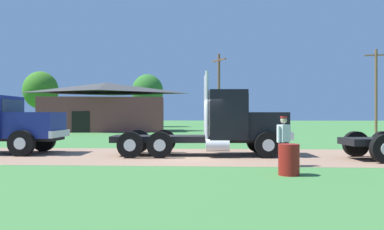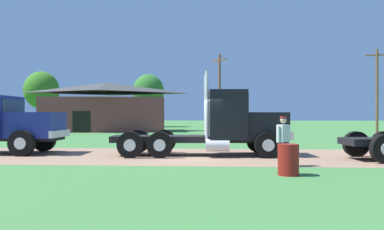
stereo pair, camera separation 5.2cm
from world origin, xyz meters
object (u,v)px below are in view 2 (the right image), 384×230
object	(u,v)px
visitor_by_barrel	(283,139)
utility_pole_far	(377,88)
steel_barrel	(288,160)
shed_building	(107,108)
truck_near_right	(0,126)
truck_foreground_white	(226,125)
utility_pole_near	(219,91)

from	to	relation	value
visitor_by_barrel	utility_pole_far	xyz separation A→B (m)	(14.23, 25.24, 3.54)
visitor_by_barrel	utility_pole_far	world-z (taller)	utility_pole_far
steel_barrel	shed_building	xyz separation A→B (m)	(-14.28, 29.41, 2.16)
truck_near_right	visitor_by_barrel	world-z (taller)	truck_near_right
visitor_by_barrel	shed_building	distance (m)	31.12
truck_near_right	visitor_by_barrel	size ratio (longest dim) A/B	4.29
truck_near_right	utility_pole_far	bearing A→B (deg)	38.94
steel_barrel	truck_near_right	bearing A→B (deg)	155.95
truck_foreground_white	truck_near_right	distance (m)	10.64
steel_barrel	utility_pole_far	distance (m)	31.04
utility_pole_near	visitor_by_barrel	bearing A→B (deg)	-85.47
truck_near_right	utility_pole_near	xyz separation A→B (m)	(10.71, 19.82, 2.87)
shed_building	visitor_by_barrel	bearing A→B (deg)	-62.20
steel_barrel	utility_pole_near	xyz separation A→B (m)	(-1.64, 25.33, 3.72)
truck_near_right	steel_barrel	bearing A→B (deg)	-24.05
steel_barrel	utility_pole_near	bearing A→B (deg)	93.70
visitor_by_barrel	steel_barrel	xyz separation A→B (m)	(-0.22, -1.92, -0.51)
visitor_by_barrel	shed_building	world-z (taller)	shed_building
visitor_by_barrel	steel_barrel	size ratio (longest dim) A/B	1.88
truck_near_right	shed_building	xyz separation A→B (m)	(-1.93, 23.90, 1.31)
truck_foreground_white	utility_pole_near	distance (m)	20.15
utility_pole_near	utility_pole_far	xyz separation A→B (m)	(16.09, 1.83, 0.33)
truck_foreground_white	utility_pole_near	world-z (taller)	utility_pole_near
truck_foreground_white	steel_barrel	world-z (taller)	truck_foreground_white
truck_foreground_white	shed_building	bearing A→B (deg)	117.61
truck_near_right	steel_barrel	size ratio (longest dim) A/B	8.08
truck_near_right	utility_pole_far	xyz separation A→B (m)	(26.80, 21.66, 3.21)
shed_building	truck_near_right	bearing A→B (deg)	-85.38
visitor_by_barrel	utility_pole_near	bearing A→B (deg)	94.53
shed_building	utility_pole_near	size ratio (longest dim) A/B	1.83
truck_foreground_white	shed_building	world-z (taller)	shed_building
steel_barrel	utility_pole_far	size ratio (longest dim) A/B	0.11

